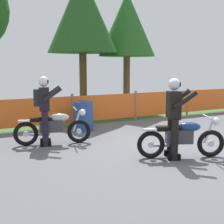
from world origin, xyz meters
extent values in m
cube|color=#5B5B60|center=(0.00, 0.00, -0.01)|extent=(24.00, 24.00, 0.02)
cube|color=#386B2D|center=(0.00, 7.15, 0.01)|extent=(24.00, 7.48, 0.01)
cylinder|color=olive|center=(-1.20, 3.41, 0.53)|extent=(0.08, 0.08, 1.05)
cylinder|color=olive|center=(1.20, 3.41, 0.53)|extent=(0.08, 0.08, 1.05)
cylinder|color=olive|center=(3.59, 3.41, 0.53)|extent=(0.08, 0.08, 1.05)
cube|color=orange|center=(-2.39, 3.41, 0.54)|extent=(2.31, 0.02, 0.85)
cube|color=orange|center=(0.00, 3.41, 0.54)|extent=(2.31, 0.02, 0.85)
cube|color=orange|center=(2.39, 3.41, 0.54)|extent=(2.31, 0.02, 0.85)
cube|color=orange|center=(4.78, 3.41, 0.54)|extent=(2.31, 0.02, 0.85)
cylinder|color=brown|center=(-0.09, 5.15, 1.21)|extent=(0.28, 0.28, 2.41)
cone|color=#23511E|center=(-0.09, 5.15, 3.87)|extent=(2.63, 2.63, 2.92)
cylinder|color=brown|center=(1.97, 5.36, 1.16)|extent=(0.28, 0.28, 2.31)
cone|color=#286023|center=(1.97, 5.36, 3.61)|extent=(2.34, 2.34, 2.60)
torus|color=black|center=(-1.81, 1.30, 0.30)|extent=(0.60, 0.25, 0.59)
cylinder|color=silver|center=(-1.81, 1.30, 0.30)|extent=(0.14, 0.09, 0.13)
torus|color=black|center=(-3.07, 1.62, 0.30)|extent=(0.60, 0.25, 0.59)
cylinder|color=silver|center=(-3.07, 1.62, 0.30)|extent=(0.14, 0.09, 0.13)
cube|color=#38383D|center=(-2.48, 1.47, 0.46)|extent=(0.60, 0.35, 0.30)
ellipsoid|color=#B7B7C1|center=(-2.28, 1.42, 0.67)|extent=(0.52, 0.33, 0.20)
cube|color=black|center=(-2.71, 1.53, 0.64)|extent=(0.55, 0.33, 0.09)
cube|color=silver|center=(-3.07, 1.62, 0.62)|extent=(0.36, 0.23, 0.04)
cylinder|color=silver|center=(-1.86, 1.32, 0.57)|extent=(0.22, 0.10, 0.53)
sphere|color=white|center=(-1.72, 1.28, 0.78)|extent=(0.20, 0.20, 0.17)
cylinder|color=silver|center=(-1.90, 1.33, 0.88)|extent=(0.17, 0.55, 0.03)
cylinder|color=silver|center=(-2.72, 1.67, 0.24)|extent=(0.51, 0.19, 0.07)
torus|color=black|center=(0.23, -1.15, 0.30)|extent=(0.58, 0.33, 0.59)
cylinder|color=silver|center=(0.23, -1.15, 0.30)|extent=(0.14, 0.10, 0.13)
torus|color=black|center=(-0.95, -0.63, 0.30)|extent=(0.58, 0.33, 0.59)
cylinder|color=silver|center=(-0.95, -0.63, 0.30)|extent=(0.14, 0.10, 0.13)
cube|color=#38383D|center=(-0.40, -0.87, 0.46)|extent=(0.60, 0.43, 0.30)
ellipsoid|color=navy|center=(-0.21, -0.96, 0.67)|extent=(0.53, 0.40, 0.20)
cube|color=black|center=(-0.61, -0.78, 0.64)|extent=(0.56, 0.40, 0.09)
cube|color=silver|center=(-0.95, -0.63, 0.62)|extent=(0.36, 0.27, 0.04)
cylinder|color=silver|center=(0.18, -1.13, 0.56)|extent=(0.22, 0.13, 0.53)
sphere|color=white|center=(0.32, -1.19, 0.78)|extent=(0.22, 0.22, 0.17)
cylinder|color=silver|center=(0.15, -1.12, 0.88)|extent=(0.25, 0.52, 0.03)
cylinder|color=silver|center=(-0.60, -0.64, 0.24)|extent=(0.49, 0.27, 0.06)
cylinder|color=black|center=(-2.58, 1.66, 0.43)|extent=(0.18, 0.18, 0.86)
cube|color=black|center=(-2.58, 1.66, 0.06)|extent=(0.28, 0.17, 0.12)
cylinder|color=black|center=(-2.66, 1.35, 0.43)|extent=(0.18, 0.18, 0.86)
cube|color=black|center=(-2.66, 1.35, 0.06)|extent=(0.28, 0.17, 0.12)
cube|color=black|center=(-2.62, 1.51, 1.14)|extent=(0.32, 0.41, 0.56)
cylinder|color=black|center=(-2.39, 1.68, 1.26)|extent=(0.49, 0.22, 0.38)
cylinder|color=black|center=(-2.50, 1.25, 1.26)|extent=(0.49, 0.22, 0.38)
sphere|color=white|center=(-2.62, 1.51, 1.56)|extent=(0.30, 0.30, 0.25)
cube|color=black|center=(-2.52, 1.48, 1.56)|extent=(0.07, 0.18, 0.08)
cube|color=#1E232D|center=(-2.78, 1.55, 1.18)|extent=(0.22, 0.31, 0.40)
cylinder|color=black|center=(-0.47, -0.67, 0.43)|extent=(0.20, 0.20, 0.86)
cube|color=black|center=(-0.47, -0.67, 0.06)|extent=(0.28, 0.21, 0.12)
cylinder|color=black|center=(-0.59, -0.96, 0.43)|extent=(0.20, 0.20, 0.86)
cube|color=black|center=(-0.59, -0.96, 0.06)|extent=(0.28, 0.21, 0.12)
cube|color=black|center=(-0.53, -0.82, 1.14)|extent=(0.37, 0.43, 0.56)
cylinder|color=black|center=(-0.28, -0.69, 1.26)|extent=(0.48, 0.29, 0.38)
cylinder|color=black|center=(-0.45, -1.09, 1.26)|extent=(0.48, 0.29, 0.38)
sphere|color=silver|center=(-0.53, -0.82, 1.56)|extent=(0.33, 0.33, 0.25)
cube|color=black|center=(-0.44, -0.86, 1.56)|extent=(0.10, 0.18, 0.08)
cube|color=black|center=(2.48, 2.78, 0.01)|extent=(0.32, 0.32, 0.03)
cone|color=orange|center=(2.48, 2.78, 0.28)|extent=(0.26, 0.26, 0.50)
cylinder|color=white|center=(2.48, 2.78, 0.31)|extent=(0.15, 0.15, 0.06)
cylinder|color=navy|center=(-1.13, 2.64, 0.44)|extent=(0.58, 0.58, 0.88)
camera|label=1|loc=(-4.62, -5.84, 1.96)|focal=49.40mm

